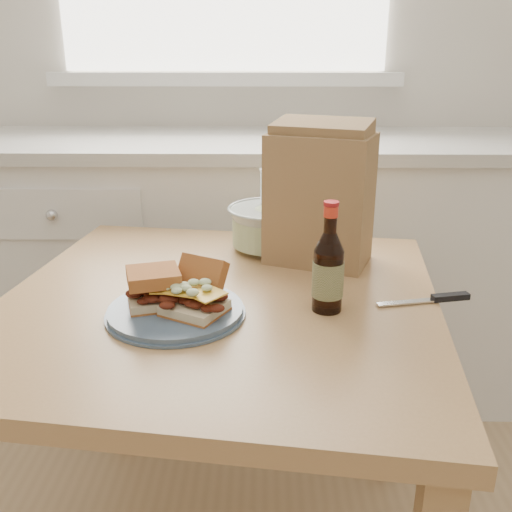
{
  "coord_description": "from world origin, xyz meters",
  "views": [
    {
      "loc": [
        0.15,
        -0.28,
        1.23
      ],
      "look_at": [
        0.13,
        0.82,
        0.83
      ],
      "focal_mm": 40.0,
      "sensor_mm": 36.0,
      "label": 1
    }
  ],
  "objects_px": {
    "plate": "(176,311)",
    "paper_bag": "(320,199)",
    "beer_bottle": "(328,271)",
    "coleslaw_bowl": "(269,229)",
    "dining_table": "(220,344)"
  },
  "relations": [
    {
      "from": "dining_table",
      "to": "plate",
      "type": "distance_m",
      "value": 0.16
    },
    {
      "from": "beer_bottle",
      "to": "paper_bag",
      "type": "bearing_deg",
      "value": 77.76
    },
    {
      "from": "dining_table",
      "to": "coleslaw_bowl",
      "type": "relative_size",
      "value": 4.74
    },
    {
      "from": "beer_bottle",
      "to": "paper_bag",
      "type": "distance_m",
      "value": 0.28
    },
    {
      "from": "plate",
      "to": "beer_bottle",
      "type": "height_order",
      "value": "beer_bottle"
    },
    {
      "from": "plate",
      "to": "coleslaw_bowl",
      "type": "xyz_separation_m",
      "value": [
        0.18,
        0.39,
        0.05
      ]
    },
    {
      "from": "beer_bottle",
      "to": "coleslaw_bowl",
      "type": "bearing_deg",
      "value": 96.02
    },
    {
      "from": "plate",
      "to": "paper_bag",
      "type": "distance_m",
      "value": 0.45
    },
    {
      "from": "plate",
      "to": "paper_bag",
      "type": "height_order",
      "value": "paper_bag"
    },
    {
      "from": "coleslaw_bowl",
      "to": "beer_bottle",
      "type": "distance_m",
      "value": 0.38
    },
    {
      "from": "plate",
      "to": "coleslaw_bowl",
      "type": "height_order",
      "value": "coleslaw_bowl"
    },
    {
      "from": "coleslaw_bowl",
      "to": "paper_bag",
      "type": "relative_size",
      "value": 0.7
    },
    {
      "from": "plate",
      "to": "beer_bottle",
      "type": "xyz_separation_m",
      "value": [
        0.29,
        0.03,
        0.07
      ]
    },
    {
      "from": "coleslaw_bowl",
      "to": "paper_bag",
      "type": "bearing_deg",
      "value": -35.61
    },
    {
      "from": "dining_table",
      "to": "paper_bag",
      "type": "xyz_separation_m",
      "value": [
        0.22,
        0.22,
        0.26
      ]
    }
  ]
}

